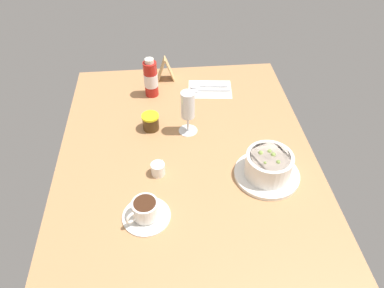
{
  "coord_description": "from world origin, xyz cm",
  "views": [
    {
      "loc": [
        -83.57,
        5.94,
        83.52
      ],
      "look_at": [
        -3.75,
        -1.41,
        8.64
      ],
      "focal_mm": 33.69,
      "sensor_mm": 36.0,
      "label": 1
    }
  ],
  "objects_px": {
    "cutlery_setting": "(209,89)",
    "jam_jar": "(151,122)",
    "menu_card": "(165,69)",
    "sauce_bottle_red": "(151,79)",
    "wine_glass": "(188,107)",
    "creamer_jug": "(158,169)",
    "porridge_bowl": "(268,166)",
    "coffee_cup": "(145,211)"
  },
  "relations": [
    {
      "from": "menu_card",
      "to": "wine_glass",
      "type": "bearing_deg",
      "value": -169.17
    },
    {
      "from": "coffee_cup",
      "to": "menu_card",
      "type": "distance_m",
      "value": 0.7
    },
    {
      "from": "wine_glass",
      "to": "jam_jar",
      "type": "xyz_separation_m",
      "value": [
        0.03,
        0.13,
        -0.07
      ]
    },
    {
      "from": "wine_glass",
      "to": "menu_card",
      "type": "xyz_separation_m",
      "value": [
        0.34,
        0.07,
        -0.05
      ]
    },
    {
      "from": "creamer_jug",
      "to": "menu_card",
      "type": "distance_m",
      "value": 0.54
    },
    {
      "from": "coffee_cup",
      "to": "sauce_bottle_red",
      "type": "relative_size",
      "value": 0.86
    },
    {
      "from": "coffee_cup",
      "to": "creamer_jug",
      "type": "distance_m",
      "value": 0.17
    },
    {
      "from": "wine_glass",
      "to": "sauce_bottle_red",
      "type": "xyz_separation_m",
      "value": [
        0.23,
        0.12,
        -0.03
      ]
    },
    {
      "from": "porridge_bowl",
      "to": "coffee_cup",
      "type": "relative_size",
      "value": 1.49
    },
    {
      "from": "porridge_bowl",
      "to": "jam_jar",
      "type": "distance_m",
      "value": 0.44
    },
    {
      "from": "creamer_jug",
      "to": "sauce_bottle_red",
      "type": "distance_m",
      "value": 0.43
    },
    {
      "from": "wine_glass",
      "to": "menu_card",
      "type": "height_order",
      "value": "wine_glass"
    },
    {
      "from": "creamer_jug",
      "to": "wine_glass",
      "type": "bearing_deg",
      "value": -29.26
    },
    {
      "from": "creamer_jug",
      "to": "wine_glass",
      "type": "xyz_separation_m",
      "value": [
        0.19,
        -0.11,
        0.08
      ]
    },
    {
      "from": "coffee_cup",
      "to": "wine_glass",
      "type": "xyz_separation_m",
      "value": [
        0.35,
        -0.15,
        0.08
      ]
    },
    {
      "from": "creamer_jug",
      "to": "menu_card",
      "type": "bearing_deg",
      "value": -4.68
    },
    {
      "from": "sauce_bottle_red",
      "to": "coffee_cup",
      "type": "bearing_deg",
      "value": 177.73
    },
    {
      "from": "creamer_jug",
      "to": "sauce_bottle_red",
      "type": "relative_size",
      "value": 0.31
    },
    {
      "from": "jam_jar",
      "to": "wine_glass",
      "type": "bearing_deg",
      "value": -101.02
    },
    {
      "from": "porridge_bowl",
      "to": "sauce_bottle_red",
      "type": "bearing_deg",
      "value": 36.61
    },
    {
      "from": "sauce_bottle_red",
      "to": "menu_card",
      "type": "xyz_separation_m",
      "value": [
        0.11,
        -0.06,
        -0.02
      ]
    },
    {
      "from": "cutlery_setting",
      "to": "jam_jar",
      "type": "distance_m",
      "value": 0.32
    },
    {
      "from": "coffee_cup",
      "to": "porridge_bowl",
      "type": "bearing_deg",
      "value": -72.03
    },
    {
      "from": "sauce_bottle_red",
      "to": "creamer_jug",
      "type": "bearing_deg",
      "value": -177.97
    },
    {
      "from": "jam_jar",
      "to": "sauce_bottle_red",
      "type": "distance_m",
      "value": 0.21
    },
    {
      "from": "porridge_bowl",
      "to": "sauce_bottle_red",
      "type": "relative_size",
      "value": 1.27
    },
    {
      "from": "jam_jar",
      "to": "sauce_bottle_red",
      "type": "relative_size",
      "value": 0.38
    },
    {
      "from": "menu_card",
      "to": "cutlery_setting",
      "type": "bearing_deg",
      "value": -118.58
    },
    {
      "from": "coffee_cup",
      "to": "creamer_jug",
      "type": "xyz_separation_m",
      "value": [
        0.16,
        -0.04,
        -0.01
      ]
    },
    {
      "from": "wine_glass",
      "to": "creamer_jug",
      "type": "bearing_deg",
      "value": 150.74
    },
    {
      "from": "coffee_cup",
      "to": "cutlery_setting",
      "type": "bearing_deg",
      "value": -22.73
    },
    {
      "from": "cutlery_setting",
      "to": "creamer_jug",
      "type": "distance_m",
      "value": 0.49
    },
    {
      "from": "porridge_bowl",
      "to": "cutlery_setting",
      "type": "xyz_separation_m",
      "value": [
        0.48,
        0.12,
        -0.04
      ]
    },
    {
      "from": "coffee_cup",
      "to": "menu_card",
      "type": "height_order",
      "value": "menu_card"
    },
    {
      "from": "wine_glass",
      "to": "jam_jar",
      "type": "distance_m",
      "value": 0.15
    },
    {
      "from": "porridge_bowl",
      "to": "menu_card",
      "type": "height_order",
      "value": "menu_card"
    },
    {
      "from": "cutlery_setting",
      "to": "sauce_bottle_red",
      "type": "relative_size",
      "value": 1.17
    },
    {
      "from": "sauce_bottle_red",
      "to": "jam_jar",
      "type": "bearing_deg",
      "value": 178.44
    },
    {
      "from": "creamer_jug",
      "to": "wine_glass",
      "type": "relative_size",
      "value": 0.3
    },
    {
      "from": "cutlery_setting",
      "to": "wine_glass",
      "type": "relative_size",
      "value": 1.14
    },
    {
      "from": "porridge_bowl",
      "to": "creamer_jug",
      "type": "xyz_separation_m",
      "value": [
        0.04,
        0.33,
        -0.02
      ]
    },
    {
      "from": "cutlery_setting",
      "to": "menu_card",
      "type": "distance_m",
      "value": 0.2
    }
  ]
}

